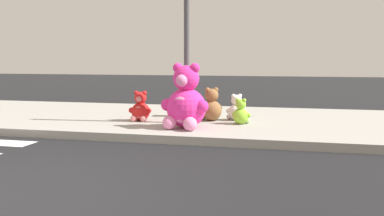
{
  "coord_description": "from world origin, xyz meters",
  "views": [
    {
      "loc": [
        2.92,
        -3.44,
        1.43
      ],
      "look_at": [
        1.29,
        3.6,
        0.55
      ],
      "focal_mm": 38.42,
      "sensor_mm": 36.0,
      "label": 1
    }
  ],
  "objects_px": {
    "plush_brown": "(211,107)",
    "plush_red": "(140,109)",
    "plush_pink_large": "(186,102)",
    "plush_white": "(236,110)",
    "plush_lime": "(241,114)",
    "sign_pole": "(187,36)",
    "plush_yellow": "(182,104)"
  },
  "relations": [
    {
      "from": "plush_brown",
      "to": "plush_lime",
      "type": "distance_m",
      "value": 0.72
    },
    {
      "from": "plush_red",
      "to": "plush_brown",
      "type": "bearing_deg",
      "value": 14.81
    },
    {
      "from": "plush_yellow",
      "to": "plush_red",
      "type": "xyz_separation_m",
      "value": [
        -0.68,
        -0.82,
        -0.02
      ]
    },
    {
      "from": "plush_yellow",
      "to": "plush_lime",
      "type": "relative_size",
      "value": 1.32
    },
    {
      "from": "plush_pink_large",
      "to": "plush_red",
      "type": "xyz_separation_m",
      "value": [
        -1.11,
        0.63,
        -0.23
      ]
    },
    {
      "from": "plush_yellow",
      "to": "plush_white",
      "type": "relative_size",
      "value": 1.22
    },
    {
      "from": "plush_pink_large",
      "to": "plush_white",
      "type": "xyz_separation_m",
      "value": [
        0.79,
        1.18,
        -0.26
      ]
    },
    {
      "from": "plush_brown",
      "to": "plush_yellow",
      "type": "xyz_separation_m",
      "value": [
        -0.73,
        0.45,
        -0.01
      ]
    },
    {
      "from": "plush_yellow",
      "to": "plush_white",
      "type": "xyz_separation_m",
      "value": [
        1.22,
        -0.28,
        -0.05
      ]
    },
    {
      "from": "plush_pink_large",
      "to": "plush_red",
      "type": "height_order",
      "value": "plush_pink_large"
    },
    {
      "from": "sign_pole",
      "to": "plush_brown",
      "type": "relative_size",
      "value": 4.66
    },
    {
      "from": "plush_white",
      "to": "plush_red",
      "type": "height_order",
      "value": "plush_red"
    },
    {
      "from": "plush_brown",
      "to": "plush_lime",
      "type": "relative_size",
      "value": 1.35
    },
    {
      "from": "sign_pole",
      "to": "plush_pink_large",
      "type": "height_order",
      "value": "sign_pole"
    },
    {
      "from": "plush_pink_large",
      "to": "plush_yellow",
      "type": "height_order",
      "value": "plush_pink_large"
    },
    {
      "from": "plush_brown",
      "to": "plush_yellow",
      "type": "relative_size",
      "value": 1.02
    },
    {
      "from": "plush_white",
      "to": "plush_lime",
      "type": "relative_size",
      "value": 1.08
    },
    {
      "from": "plush_white",
      "to": "plush_red",
      "type": "bearing_deg",
      "value": -164.0
    },
    {
      "from": "sign_pole",
      "to": "plush_white",
      "type": "xyz_separation_m",
      "value": [
        0.91,
        0.59,
        -1.48
      ]
    },
    {
      "from": "sign_pole",
      "to": "plush_red",
      "type": "relative_size",
      "value": 5.18
    },
    {
      "from": "plush_white",
      "to": "sign_pole",
      "type": "bearing_deg",
      "value": -146.85
    },
    {
      "from": "plush_white",
      "to": "plush_lime",
      "type": "bearing_deg",
      "value": -72.43
    },
    {
      "from": "plush_yellow",
      "to": "plush_brown",
      "type": "bearing_deg",
      "value": -31.76
    },
    {
      "from": "sign_pole",
      "to": "plush_lime",
      "type": "xyz_separation_m",
      "value": [
        1.06,
        0.11,
        -1.49
      ]
    },
    {
      "from": "sign_pole",
      "to": "plush_white",
      "type": "bearing_deg",
      "value": 33.15
    },
    {
      "from": "sign_pole",
      "to": "plush_yellow",
      "type": "bearing_deg",
      "value": 109.78
    },
    {
      "from": "plush_brown",
      "to": "plush_lime",
      "type": "height_order",
      "value": "plush_brown"
    },
    {
      "from": "plush_pink_large",
      "to": "plush_lime",
      "type": "distance_m",
      "value": 1.2
    },
    {
      "from": "plush_brown",
      "to": "plush_red",
      "type": "relative_size",
      "value": 1.11
    },
    {
      "from": "plush_pink_large",
      "to": "sign_pole",
      "type": "bearing_deg",
      "value": 101.57
    },
    {
      "from": "sign_pole",
      "to": "plush_red",
      "type": "height_order",
      "value": "sign_pole"
    },
    {
      "from": "plush_brown",
      "to": "plush_yellow",
      "type": "bearing_deg",
      "value": 148.24
    }
  ]
}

